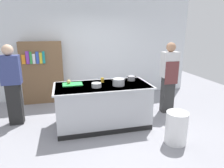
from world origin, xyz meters
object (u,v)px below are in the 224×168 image
(trash_bin, at_px, (176,128))
(onion, at_px, (69,82))
(stock_pot, at_px, (119,82))
(person_guest, at_px, (12,84))
(sauce_pan, at_px, (131,78))
(person_chef, at_px, (169,76))
(mixing_bowl, at_px, (96,85))
(bookshelf, at_px, (43,73))
(juice_cup, at_px, (102,80))

(trash_bin, bearing_deg, onion, 146.65)
(stock_pot, height_order, person_guest, person_guest)
(onion, bearing_deg, person_guest, 163.63)
(sauce_pan, xyz_separation_m, person_chef, (1.00, 0.11, -0.04))
(onion, xyz_separation_m, mixing_bowl, (0.52, -0.32, -0.02))
(person_guest, distance_m, bookshelf, 1.37)
(mixing_bowl, height_order, juice_cup, juice_cup)
(onion, distance_m, stock_pot, 1.03)
(onion, height_order, person_chef, person_chef)
(stock_pot, bearing_deg, person_guest, 163.22)
(stock_pot, distance_m, juice_cup, 0.42)
(sauce_pan, height_order, person_guest, person_guest)
(mixing_bowl, relative_size, bookshelf, 0.11)
(mixing_bowl, bearing_deg, trash_bin, -34.11)
(onion, bearing_deg, trash_bin, -33.35)
(juice_cup, bearing_deg, stock_pot, -49.39)
(stock_pot, height_order, sauce_pan, stock_pot)
(onion, bearing_deg, sauce_pan, 0.81)
(person_guest, bearing_deg, onion, 78.40)
(stock_pot, height_order, person_chef, person_chef)
(onion, relative_size, juice_cup, 0.86)
(sauce_pan, height_order, bookshelf, bookshelf)
(onion, height_order, trash_bin, onion)
(bookshelf, bearing_deg, trash_bin, -48.60)
(mixing_bowl, relative_size, trash_bin, 0.32)
(onion, height_order, bookshelf, bookshelf)
(trash_bin, bearing_deg, person_guest, 152.67)
(stock_pot, bearing_deg, trash_bin, -46.86)
(juice_cup, xyz_separation_m, person_chef, (1.66, 0.12, -0.04))
(person_guest, bearing_deg, sauce_pan, 87.56)
(person_chef, xyz_separation_m, bookshelf, (-3.03, 1.48, -0.06))
(bookshelf, bearing_deg, sauce_pan, -38.11)
(onion, bearing_deg, person_chef, 3.16)
(onion, distance_m, juice_cup, 0.71)
(mixing_bowl, height_order, bookshelf, bookshelf)
(mixing_bowl, bearing_deg, stock_pot, 1.79)
(person_chef, bearing_deg, mixing_bowl, 106.21)
(mixing_bowl, relative_size, person_chef, 0.11)
(person_chef, height_order, person_guest, same)
(bookshelf, bearing_deg, juice_cup, -49.46)
(sauce_pan, xyz_separation_m, mixing_bowl, (-0.85, -0.34, -0.01))
(onion, distance_m, trash_bin, 2.28)
(onion, relative_size, trash_bin, 0.15)
(sauce_pan, distance_m, mixing_bowl, 0.91)
(mixing_bowl, height_order, trash_bin, mixing_bowl)
(bookshelf, bearing_deg, onion, -67.84)
(person_guest, bearing_deg, juice_cup, 84.86)
(sauce_pan, xyz_separation_m, person_guest, (-2.52, 0.32, -0.04))
(onion, bearing_deg, stock_pot, -17.26)
(juice_cup, height_order, bookshelf, bookshelf)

